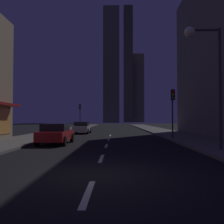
{
  "coord_description": "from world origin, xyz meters",
  "views": [
    {
      "loc": [
        0.67,
        -7.84,
        1.75
      ],
      "look_at": [
        0.0,
        29.12,
        2.85
      ],
      "focal_mm": 39.57,
      "sensor_mm": 36.0,
      "label": 1
    }
  ],
  "objects_px": {
    "fire_hydrant_far_left": "(64,130)",
    "traffic_light_far_left": "(80,111)",
    "car_parked_far": "(82,127)",
    "traffic_light_near_right": "(173,102)",
    "street_lamp_right": "(204,57)",
    "car_parked_near": "(56,134)"
  },
  "relations": [
    {
      "from": "fire_hydrant_far_left",
      "to": "traffic_light_far_left",
      "type": "distance_m",
      "value": 11.18
    },
    {
      "from": "car_parked_far",
      "to": "fire_hydrant_far_left",
      "type": "relative_size",
      "value": 6.48
    },
    {
      "from": "traffic_light_far_left",
      "to": "traffic_light_near_right",
      "type": "bearing_deg",
      "value": -61.61
    },
    {
      "from": "fire_hydrant_far_left",
      "to": "street_lamp_right",
      "type": "relative_size",
      "value": 0.1
    },
    {
      "from": "car_parked_far",
      "to": "street_lamp_right",
      "type": "bearing_deg",
      "value": -62.44
    },
    {
      "from": "car_parked_far",
      "to": "street_lamp_right",
      "type": "xyz_separation_m",
      "value": [
        8.98,
        -17.21,
        4.33
      ]
    },
    {
      "from": "car_parked_near",
      "to": "traffic_light_near_right",
      "type": "bearing_deg",
      "value": 22.93
    },
    {
      "from": "traffic_light_near_right",
      "to": "traffic_light_far_left",
      "type": "relative_size",
      "value": 1.0
    },
    {
      "from": "car_parked_near",
      "to": "traffic_light_far_left",
      "type": "height_order",
      "value": "traffic_light_far_left"
    },
    {
      "from": "car_parked_far",
      "to": "car_parked_near",
      "type": "bearing_deg",
      "value": -90.0
    },
    {
      "from": "traffic_light_far_left",
      "to": "street_lamp_right",
      "type": "distance_m",
      "value": 30.42
    },
    {
      "from": "car_parked_near",
      "to": "street_lamp_right",
      "type": "height_order",
      "value": "street_lamp_right"
    },
    {
      "from": "car_parked_near",
      "to": "car_parked_far",
      "type": "distance_m",
      "value": 13.07
    },
    {
      "from": "car_parked_far",
      "to": "traffic_light_near_right",
      "type": "height_order",
      "value": "traffic_light_near_right"
    },
    {
      "from": "fire_hydrant_far_left",
      "to": "traffic_light_far_left",
      "type": "bearing_deg",
      "value": 87.89
    },
    {
      "from": "car_parked_far",
      "to": "fire_hydrant_far_left",
      "type": "distance_m",
      "value": 2.34
    },
    {
      "from": "car_parked_far",
      "to": "traffic_light_far_left",
      "type": "bearing_deg",
      "value": 99.68
    },
    {
      "from": "street_lamp_right",
      "to": "traffic_light_near_right",
      "type": "bearing_deg",
      "value": 89.14
    },
    {
      "from": "fire_hydrant_far_left",
      "to": "street_lamp_right",
      "type": "xyz_separation_m",
      "value": [
        11.28,
        -17.51,
        4.61
      ]
    },
    {
      "from": "car_parked_near",
      "to": "traffic_light_near_right",
      "type": "xyz_separation_m",
      "value": [
        9.1,
        3.85,
        2.45
      ]
    },
    {
      "from": "fire_hydrant_far_left",
      "to": "traffic_light_near_right",
      "type": "relative_size",
      "value": 0.16
    },
    {
      "from": "car_parked_near",
      "to": "fire_hydrant_far_left",
      "type": "bearing_deg",
      "value": 99.76
    }
  ]
}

